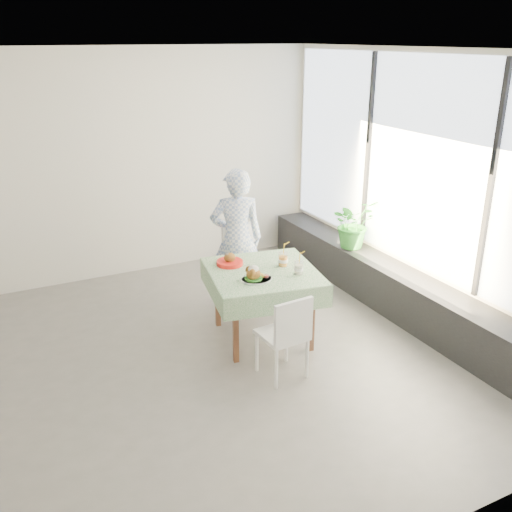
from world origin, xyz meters
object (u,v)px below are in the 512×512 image
cafe_table (263,296)px  main_dish (255,276)px  chair_near (283,351)px  diner (237,239)px  juice_cup_orange (283,260)px  chair_far (249,283)px  potted_plant (353,223)px

cafe_table → main_dish: size_ratio=4.01×
chair_near → diner: diner is taller
main_dish → juice_cup_orange: 0.46m
main_dish → juice_cup_orange: (0.41, 0.20, 0.01)m
chair_far → potted_plant: size_ratio=1.56×
chair_far → chair_near: 1.46m
cafe_table → potted_plant: (1.58, 0.70, 0.34)m
potted_plant → juice_cup_orange: bearing=-153.3°
diner → potted_plant: bearing=-166.4°
main_dish → chair_near: bearing=-88.1°
chair_near → chair_far: bearing=76.1°
chair_far → chair_near: size_ratio=1.16×
chair_far → main_dish: bearing=-112.3°
main_dish → juice_cup_orange: bearing=25.9°
chair_near → main_dish: 0.75m
cafe_table → chair_far: 0.75m
chair_far → cafe_table: bearing=-104.9°
cafe_table → chair_far: bearing=75.1°
chair_far → main_dish: 1.09m
juice_cup_orange → main_dish: bearing=-154.1°
chair_far → diner: 0.53m
chair_near → juice_cup_orange: juice_cup_orange is taller
main_dish → chair_far: bearing=67.7°
chair_far → diner: bearing=134.1°
main_dish → potted_plant: 1.97m
diner → juice_cup_orange: bearing=118.3°
potted_plant → chair_far: bearing=179.4°
cafe_table → chair_near: (-0.16, -0.70, -0.21)m
cafe_table → potted_plant: size_ratio=2.02×
chair_far → main_dish: (-0.37, -0.89, 0.50)m
chair_near → diner: size_ratio=0.51×
chair_far → chair_near: chair_far is taller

